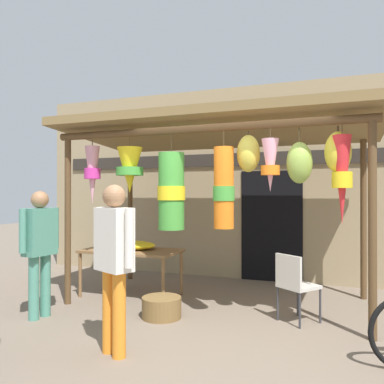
{
  "coord_description": "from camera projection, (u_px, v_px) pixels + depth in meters",
  "views": [
    {
      "loc": [
        1.32,
        -4.55,
        1.59
      ],
      "look_at": [
        -0.68,
        0.75,
        1.61
      ],
      "focal_mm": 36.93,
      "sensor_mm": 36.0,
      "label": 1
    }
  ],
  "objects": [
    {
      "name": "folding_chair",
      "position": [
        294.0,
        282.0,
        4.84
      ],
      "size": [
        0.56,
        0.56,
        0.84
      ],
      "color": "beige",
      "rests_on": "ground_plane"
    },
    {
      "name": "flower_heap_on_table",
      "position": [
        134.0,
        245.0,
        6.15
      ],
      "size": [
        0.73,
        0.51,
        0.13
      ],
      "color": "yellow",
      "rests_on": "display_table"
    },
    {
      "name": "shopper_by_bananas",
      "position": [
        114.0,
        254.0,
        3.88
      ],
      "size": [
        0.55,
        0.37,
        1.67
      ],
      "color": "orange",
      "rests_on": "ground_plane"
    },
    {
      "name": "customer_foreground",
      "position": [
        40.0,
        243.0,
        5.03
      ],
      "size": [
        0.28,
        0.59,
        1.62
      ],
      "color": "#4C8E7A",
      "rests_on": "ground_plane"
    },
    {
      "name": "ground_plane",
      "position": [
        223.0,
        326.0,
        4.72
      ],
      "size": [
        30.0,
        30.0,
        0.0
      ],
      "primitive_type": "plane",
      "color": "#756656"
    },
    {
      "name": "shop_facade",
      "position": [
        265.0,
        183.0,
        7.31
      ],
      "size": [
        9.27,
        0.29,
        3.58
      ],
      "color": "#9E8966",
      "rests_on": "ground_plane"
    },
    {
      "name": "market_stall_canopy",
      "position": [
        216.0,
        145.0,
        5.59
      ],
      "size": [
        4.5,
        2.3,
        2.66
      ],
      "color": "brown",
      "rests_on": "ground_plane"
    },
    {
      "name": "wicker_basket_by_table",
      "position": [
        162.0,
        307.0,
        5.04
      ],
      "size": [
        0.5,
        0.5,
        0.26
      ],
      "primitive_type": "cylinder",
      "color": "brown",
      "rests_on": "ground_plane"
    },
    {
      "name": "display_table",
      "position": [
        131.0,
        254.0,
        6.11
      ],
      "size": [
        1.5,
        0.78,
        0.72
      ],
      "color": "brown",
      "rests_on": "ground_plane"
    }
  ]
}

